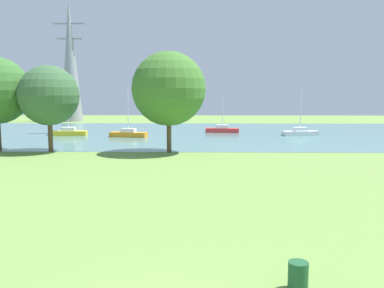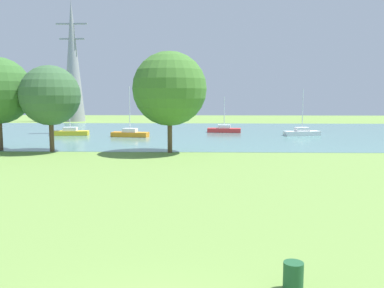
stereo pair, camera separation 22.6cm
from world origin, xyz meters
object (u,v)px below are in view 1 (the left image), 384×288
at_px(tree_east_far, 49,96).
at_px(litter_bin, 298,276).
at_px(tree_east_near, 169,89).
at_px(sailboat_red, 222,129).
at_px(sailboat_yellow, 68,132).
at_px(sailboat_orange, 128,133).
at_px(sailboat_white, 300,132).
at_px(electricity_pylon, 70,61).

bearing_deg(tree_east_far, litter_bin, -58.28).
bearing_deg(tree_east_near, litter_bin, -78.17).
distance_m(sailboat_red, sailboat_yellow, 21.54).
height_order(sailboat_red, sailboat_yellow, sailboat_yellow).
bearing_deg(sailboat_orange, tree_east_near, -66.00).
height_order(sailboat_yellow, sailboat_white, sailboat_white).
bearing_deg(sailboat_white, sailboat_red, 156.76).
bearing_deg(electricity_pylon, sailboat_red, -40.05).
height_order(sailboat_white, sailboat_orange, sailboat_orange).
bearing_deg(electricity_pylon, tree_east_near, -62.77).
height_order(tree_east_far, electricity_pylon, electricity_pylon).
relative_size(litter_bin, sailboat_red, 0.15).
relative_size(tree_east_near, electricity_pylon, 0.38).
xyz_separation_m(sailboat_orange, tree_east_near, (6.42, -14.41, 5.53)).
bearing_deg(sailboat_red, sailboat_yellow, -166.49).
distance_m(litter_bin, tree_east_near, 28.51).
relative_size(litter_bin, sailboat_yellow, 0.14).
distance_m(litter_bin, sailboat_orange, 43.51).
xyz_separation_m(litter_bin, sailboat_orange, (-12.15, 41.78, 0.06)).
bearing_deg(litter_bin, sailboat_white, 76.49).
bearing_deg(electricity_pylon, tree_east_far, -74.87).
relative_size(sailboat_yellow, tree_east_near, 0.62).
relative_size(sailboat_white, tree_east_near, 0.66).
distance_m(tree_east_far, electricity_pylon, 48.11).
height_order(litter_bin, sailboat_red, sailboat_red).
bearing_deg(tree_east_near, sailboat_yellow, 132.63).
bearing_deg(sailboat_red, tree_east_near, -106.14).
relative_size(sailboat_white, electricity_pylon, 0.25).
height_order(sailboat_red, sailboat_orange, sailboat_orange).
height_order(sailboat_orange, tree_east_far, tree_east_far).
bearing_deg(sailboat_orange, sailboat_yellow, 168.62).
bearing_deg(tree_east_far, tree_east_near, -1.87).
bearing_deg(tree_east_far, sailboat_white, 30.55).
height_order(litter_bin, sailboat_orange, sailboat_orange).
height_order(litter_bin, tree_east_far, tree_east_far).
xyz_separation_m(sailboat_yellow, tree_east_far, (3.41, -15.73, 4.91)).
distance_m(tree_east_near, electricity_pylon, 52.48).
bearing_deg(tree_east_near, electricity_pylon, 117.23).
relative_size(litter_bin, electricity_pylon, 0.03).
height_order(sailboat_red, tree_east_far, tree_east_far).
distance_m(litter_bin, sailboat_white, 45.37).
distance_m(sailboat_red, tree_east_far, 27.62).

